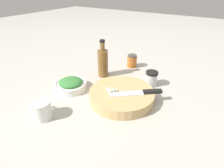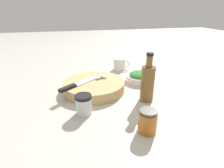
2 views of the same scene
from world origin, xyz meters
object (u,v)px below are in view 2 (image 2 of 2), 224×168
(coffee_mug, at_px, (120,64))
(oil_bottle, at_px, (148,82))
(spice_jar, at_px, (84,104))
(cutting_board, at_px, (94,86))
(herb_bowl, at_px, (140,77))
(chef_knife, at_px, (78,84))
(honey_jar, at_px, (148,121))
(garlic_cloves, at_px, (100,77))

(coffee_mug, distance_m, oil_bottle, 0.43)
(spice_jar, xyz_separation_m, coffee_mug, (-0.47, 0.28, -0.00))
(cutting_board, bearing_deg, herb_bowl, 102.01)
(chef_knife, distance_m, coffee_mug, 0.41)
(honey_jar, bearing_deg, cutting_board, -160.65)
(garlic_cloves, height_order, honey_jar, honey_jar)
(chef_knife, distance_m, spice_jar, 0.17)
(herb_bowl, relative_size, spice_jar, 2.03)
(coffee_mug, bearing_deg, oil_bottle, -0.15)
(garlic_cloves, relative_size, herb_bowl, 0.36)
(herb_bowl, height_order, honey_jar, honey_jar)
(herb_bowl, relative_size, coffee_mug, 1.56)
(coffee_mug, bearing_deg, garlic_cloves, -35.17)
(garlic_cloves, relative_size, spice_jar, 0.74)
(garlic_cloves, xyz_separation_m, honey_jar, (0.38, 0.08, -0.01))
(chef_knife, bearing_deg, honey_jar, -7.12)
(spice_jar, distance_m, honey_jar, 0.24)
(herb_bowl, bearing_deg, cutting_board, -77.99)
(herb_bowl, bearing_deg, chef_knife, -77.09)
(cutting_board, bearing_deg, chef_knife, -74.02)
(honey_jar, xyz_separation_m, oil_bottle, (-0.20, 0.09, 0.04))
(chef_knife, height_order, herb_bowl, chef_knife)
(cutting_board, bearing_deg, spice_jar, -18.89)
(garlic_cloves, xyz_separation_m, spice_jar, (0.23, -0.10, -0.01))
(garlic_cloves, bearing_deg, oil_bottle, 42.81)
(chef_knife, distance_m, oil_bottle, 0.31)
(herb_bowl, distance_m, honey_jar, 0.43)
(cutting_board, height_order, coffee_mug, coffee_mug)
(honey_jar, bearing_deg, spice_jar, -129.24)
(garlic_cloves, bearing_deg, coffee_mug, 144.83)
(garlic_cloves, relative_size, oil_bottle, 0.27)
(chef_knife, xyz_separation_m, oil_bottle, (0.13, 0.28, 0.03))
(cutting_board, distance_m, oil_bottle, 0.26)
(coffee_mug, bearing_deg, cutting_board, -37.15)
(oil_bottle, bearing_deg, cutting_board, -125.86)
(chef_knife, distance_m, herb_bowl, 0.35)
(chef_knife, xyz_separation_m, coffee_mug, (-0.30, 0.28, -0.01))
(cutting_board, height_order, oil_bottle, oil_bottle)
(herb_bowl, relative_size, honey_jar, 1.99)
(coffee_mug, height_order, honey_jar, honey_jar)
(spice_jar, bearing_deg, garlic_cloves, 155.34)
(honey_jar, bearing_deg, herb_bowl, 160.88)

